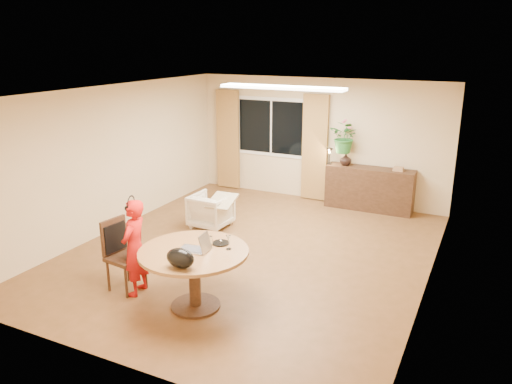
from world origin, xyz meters
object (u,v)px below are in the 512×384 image
(dining_chair, at_px, (126,256))
(sideboard, at_px, (369,189))
(child, at_px, (135,248))
(dining_table, at_px, (194,263))
(armchair, at_px, (211,210))

(dining_chair, relative_size, sideboard, 0.57)
(dining_chair, relative_size, child, 0.75)
(sideboard, bearing_deg, dining_table, -102.44)
(child, xyz_separation_m, sideboard, (2.00, 4.90, -0.23))
(dining_chair, bearing_deg, child, 1.63)
(armchair, xyz_separation_m, sideboard, (2.39, 2.26, 0.12))
(armchair, height_order, sideboard, sideboard)
(dining_table, distance_m, armchair, 2.94)
(dining_chair, height_order, child, child)
(child, relative_size, sideboard, 0.76)
(dining_table, distance_m, child, 0.92)
(child, distance_m, armchair, 2.69)
(dining_table, bearing_deg, armchair, 116.77)
(dining_table, relative_size, armchair, 2.02)
(dining_table, height_order, armchair, dining_table)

